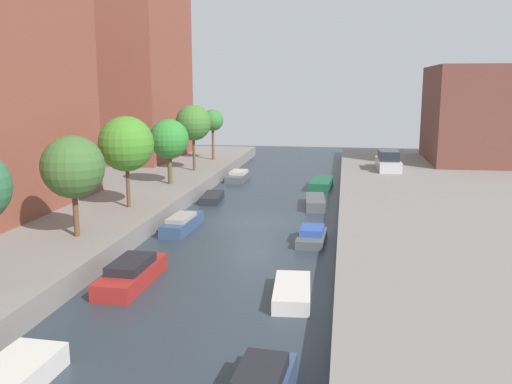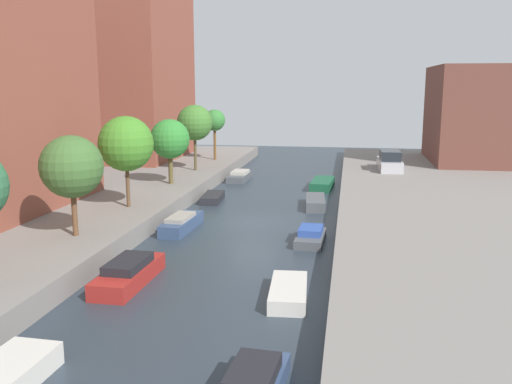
# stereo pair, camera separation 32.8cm
# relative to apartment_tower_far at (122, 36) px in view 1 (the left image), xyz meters

# --- Properties ---
(ground_plane) EXTENTS (84.00, 84.00, 0.00)m
(ground_plane) POSITION_rel_apartment_tower_far_xyz_m (16.00, -20.43, -12.64)
(ground_plane) COLOR #28333D
(quay_left) EXTENTS (20.00, 64.00, 1.00)m
(quay_left) POSITION_rel_apartment_tower_far_xyz_m (1.00, -20.43, -12.14)
(quay_left) COLOR gray
(quay_left) RESTS_ON ground_plane
(apartment_tower_far) EXTENTS (10.00, 13.04, 23.29)m
(apartment_tower_far) POSITION_rel_apartment_tower_far_xyz_m (0.00, 0.00, 0.00)
(apartment_tower_far) COLOR brown
(apartment_tower_far) RESTS_ON quay_left
(low_block_right) EXTENTS (10.00, 11.65, 8.79)m
(low_block_right) POSITION_rel_apartment_tower_far_xyz_m (34.00, 2.32, -7.25)
(low_block_right) COLOR brown
(low_block_right) RESTS_ON quay_right
(street_tree_1) EXTENTS (2.94, 2.94, 4.79)m
(street_tree_1) POSITION_rel_apartment_tower_far_xyz_m (8.78, -28.20, -8.34)
(street_tree_1) COLOR brown
(street_tree_1) RESTS_ON quay_left
(street_tree_2) EXTENTS (3.20, 3.20, 5.32)m
(street_tree_2) POSITION_rel_apartment_tower_far_xyz_m (8.78, -21.72, -7.93)
(street_tree_2) COLOR brown
(street_tree_2) RESTS_ON quay_left
(street_tree_3) EXTENTS (2.84, 2.84, 4.67)m
(street_tree_3) POSITION_rel_apartment_tower_far_xyz_m (8.78, -13.77, -8.41)
(street_tree_3) COLOR brown
(street_tree_3) RESTS_ON quay_left
(street_tree_4) EXTENTS (2.96, 2.96, 5.46)m
(street_tree_4) POSITION_rel_apartment_tower_far_xyz_m (8.78, -7.20, -7.68)
(street_tree_4) COLOR brown
(street_tree_4) RESTS_ON quay_left
(street_tree_5) EXTENTS (2.03, 2.03, 4.78)m
(street_tree_5) POSITION_rel_apartment_tower_far_xyz_m (8.78, -0.30, -7.92)
(street_tree_5) COLOR brown
(street_tree_5) RESTS_ON quay_left
(parked_car) EXTENTS (1.96, 4.83, 1.67)m
(parked_car) POSITION_rel_apartment_tower_far_xyz_m (24.90, -4.40, -10.95)
(parked_car) COLOR #B7B7BC
(parked_car) RESTS_ON quay_right
(moored_boat_left_1) EXTENTS (1.61, 4.54, 1.04)m
(moored_boat_left_1) POSITION_rel_apartment_tower_far_xyz_m (12.71, -31.39, -12.20)
(moored_boat_left_1) COLOR maroon
(moored_boat_left_1) RESTS_ON ground_plane
(moored_boat_left_2) EXTENTS (1.42, 4.37, 0.89)m
(moored_boat_left_2) POSITION_rel_apartment_tower_far_xyz_m (12.30, -22.71, -12.25)
(moored_boat_left_2) COLOR #33476B
(moored_boat_left_2) RESTS_ON ground_plane
(moored_boat_left_3) EXTENTS (1.51, 3.40, 0.50)m
(moored_boat_left_3) POSITION_rel_apartment_tower_far_xyz_m (12.10, -14.68, -12.39)
(moored_boat_left_3) COLOR #232328
(moored_boat_left_3) RESTS_ON ground_plane
(moored_boat_left_4) EXTENTS (1.56, 4.07, 0.79)m
(moored_boat_left_4) POSITION_rel_apartment_tower_far_xyz_m (12.27, -5.74, -12.30)
(moored_boat_left_4) COLOR #4C5156
(moored_boat_left_4) RESTS_ON ground_plane
(moored_boat_right_1) EXTENTS (1.58, 3.49, 0.57)m
(moored_boat_right_1) POSITION_rel_apartment_tower_far_xyz_m (19.39, -32.00, -12.36)
(moored_boat_right_1) COLOR beige
(moored_boat_right_1) RESTS_ON ground_plane
(moored_boat_right_2) EXTENTS (1.49, 3.22, 0.80)m
(moored_boat_right_2) POSITION_rel_apartment_tower_far_xyz_m (19.67, -24.05, -12.31)
(moored_boat_right_2) COLOR #4C5156
(moored_boat_right_2) RESTS_ON ground_plane
(moored_boat_right_3) EXTENTS (1.51, 3.93, 0.67)m
(moored_boat_right_3) POSITION_rel_apartment_tower_far_xyz_m (19.39, -15.51, -12.31)
(moored_boat_right_3) COLOR #4C5156
(moored_boat_right_3) RESTS_ON ground_plane
(moored_boat_right_4) EXTENTS (1.82, 4.40, 0.68)m
(moored_boat_right_4) POSITION_rel_apartment_tower_far_xyz_m (19.49, -8.39, -12.30)
(moored_boat_right_4) COLOR #195638
(moored_boat_right_4) RESTS_ON ground_plane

